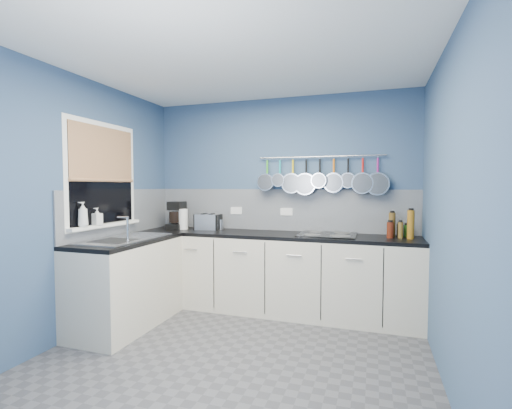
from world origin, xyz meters
The scene contains 43 objects.
floor centered at (0.00, 0.00, -0.01)m, with size 3.20×3.00×0.02m, color #47474C.
ceiling centered at (0.00, 0.00, 2.51)m, with size 3.20×3.00×0.02m, color white.
wall_back centered at (0.00, 1.51, 1.25)m, with size 3.20×0.02×2.50m, color #334B6E.
wall_front centered at (0.00, -1.51, 1.25)m, with size 3.20×0.02×2.50m, color #334B6E.
wall_left centered at (-1.61, 0.00, 1.25)m, with size 0.02×3.00×2.50m, color #334B6E.
wall_right centered at (1.61, 0.00, 1.25)m, with size 0.02×3.00×2.50m, color #334B6E.
backsplash_back centered at (0.00, 1.49, 1.15)m, with size 3.20×0.02×0.50m, color #90939C.
backsplash_left centered at (-1.59, 0.60, 1.15)m, with size 0.02×1.80×0.50m, color #90939C.
cabinet_run_back centered at (0.00, 1.20, 0.43)m, with size 3.20×0.60×0.86m, color beige.
worktop_back centered at (0.00, 1.20, 0.88)m, with size 3.20×0.60×0.04m, color black.
cabinet_run_left centered at (-1.30, 0.30, 0.43)m, with size 0.60×1.20×0.86m, color beige.
worktop_left centered at (-1.30, 0.30, 0.88)m, with size 0.60×1.20×0.04m, color black.
window_frame centered at (-1.58, 0.30, 1.55)m, with size 0.01×1.00×1.10m, color white.
window_glass centered at (-1.57, 0.30, 1.55)m, with size 0.01×0.90×1.00m, color black.
bamboo_blind centered at (-1.56, 0.30, 1.77)m, with size 0.01×0.90×0.55m, color tan.
window_sill centered at (-1.55, 0.30, 1.04)m, with size 0.10×0.98×0.03m, color white.
sink_unit centered at (-1.30, 0.30, 0.90)m, with size 0.50×0.95×0.01m, color silver.
mixer_tap centered at (-1.14, 0.12, 1.03)m, with size 0.12×0.08×0.26m, color silver, non-canonical shape.
socket_left centered at (-0.55, 1.48, 1.13)m, with size 0.15×0.01×0.09m, color white.
socket_right centered at (0.10, 1.48, 1.13)m, with size 0.15×0.01×0.09m, color white.
pot_rail centered at (0.50, 1.45, 1.78)m, with size 0.02×0.02×1.45m, color silver.
soap_bottle_a centered at (-1.53, -0.03, 1.17)m, with size 0.09×0.09×0.24m, color white.
soap_bottle_b centered at (-1.53, 0.16, 1.14)m, with size 0.08×0.08×0.17m, color white.
paper_towel centered at (-1.16, 1.21, 1.03)m, with size 0.11×0.11×0.25m, color white.
coffee_maker centered at (-1.27, 1.24, 1.07)m, with size 0.19×0.21×0.34m, color black, non-canonical shape.
toaster centered at (-0.85, 1.28, 1.00)m, with size 0.30×0.17×0.19m, color silver.
canister centered at (-0.71, 1.33, 0.96)m, with size 0.09×0.09×0.12m, color silver.
hob centered at (0.62, 1.24, 0.91)m, with size 0.62×0.54×0.01m, color black.
pan_0 centered at (-0.13, 1.44, 1.58)m, with size 0.21×0.11×0.40m, color silver, non-canonical shape.
pan_1 centered at (0.02, 1.44, 1.61)m, with size 0.16×0.13×0.35m, color silver, non-canonical shape.
pan_2 centered at (0.18, 1.44, 1.57)m, with size 0.24×0.11×0.43m, color silver, non-canonical shape.
pan_3 centered at (0.34, 1.44, 1.56)m, with size 0.26×0.11×0.45m, color silver, non-canonical shape.
pan_4 centered at (0.50, 1.44, 1.60)m, with size 0.18×0.13×0.37m, color silver, non-canonical shape.
pan_5 centered at (0.66, 1.44, 1.57)m, with size 0.22×0.07×0.41m, color silver, non-canonical shape.
pan_6 centered at (0.82, 1.44, 1.60)m, with size 0.17×0.06×0.36m, color silver, non-canonical shape.
pan_7 centered at (0.98, 1.44, 1.57)m, with size 0.24×0.10×0.43m, color silver, non-canonical shape.
pan_8 centered at (1.14, 1.44, 1.56)m, with size 0.25×0.09×0.44m, color silver, non-canonical shape.
condiment_0 centered at (1.43, 1.33, 0.96)m, with size 0.06×0.06×0.13m, color #265919.
condiment_1 centered at (1.36, 1.30, 0.97)m, with size 0.05×0.05×0.14m, color black.
condiment_2 centered at (1.29, 1.32, 1.03)m, with size 0.07×0.07×0.26m, color brown.
condiment_3 centered at (1.46, 1.21, 1.05)m, with size 0.07×0.07×0.29m, color #8C5914.
condiment_4 centered at (1.37, 1.23, 0.98)m, with size 0.05×0.05×0.17m, color brown.
condiment_5 centered at (1.27, 1.21, 0.98)m, with size 0.07×0.07×0.17m, color #4C190C.
Camera 1 is at (1.10, -2.76, 1.44)m, focal length 25.30 mm.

